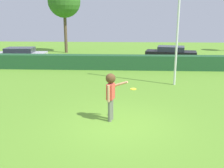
# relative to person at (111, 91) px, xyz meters

# --- Properties ---
(ground_plane) EXTENTS (60.00, 60.00, 0.00)m
(ground_plane) POSITION_rel_person_xyz_m (0.28, -0.34, -1.17)
(ground_plane) COLOR #61982D
(person) EXTENTS (0.82, 0.55, 1.80)m
(person) POSITION_rel_person_xyz_m (0.00, 0.00, 0.00)
(person) COLOR slate
(person) RESTS_ON ground
(frisbee) EXTENTS (0.23, 0.23, 0.03)m
(frisbee) POSITION_rel_person_xyz_m (0.82, 0.10, 0.04)
(frisbee) COLOR yellow
(lamppost) EXTENTS (0.24, 0.24, 7.21)m
(lamppost) POSITION_rel_person_xyz_m (3.30, 5.43, 2.76)
(lamppost) COLOR silver
(lamppost) RESTS_ON ground
(hedge_row) EXTENTS (27.18, 0.90, 1.03)m
(hedge_row) POSITION_rel_person_xyz_m (0.28, 9.70, -0.65)
(hedge_row) COLOR #22512C
(hedge_row) RESTS_ON ground
(parked_car_silver) EXTENTS (4.31, 2.05, 1.25)m
(parked_car_silver) POSITION_rel_person_xyz_m (-8.12, 12.00, -0.48)
(parked_car_silver) COLOR #B7B7BC
(parked_car_silver) RESTS_ON ground
(parked_car_black) EXTENTS (4.45, 2.50, 1.25)m
(parked_car_black) POSITION_rel_person_xyz_m (4.40, 13.62, -0.48)
(parked_car_black) COLOR black
(parked_car_black) RESTS_ON ground
(willow_tree) EXTENTS (3.27, 3.27, 6.81)m
(willow_tree) POSITION_rel_person_xyz_m (-5.69, 18.27, 3.97)
(willow_tree) COLOR brown
(willow_tree) RESTS_ON ground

